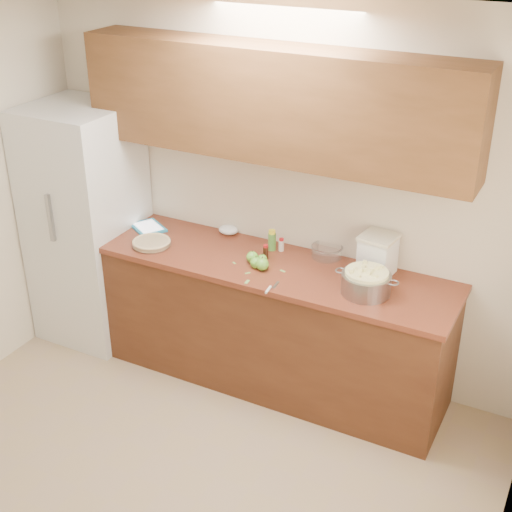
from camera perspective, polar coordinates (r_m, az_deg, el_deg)
The scene contains 23 objects.
room_shell at distance 3.48m, azimuth -10.70°, elevation -4.84°, with size 3.60×3.60×3.60m.
counter_run at distance 4.97m, azimuth 0.41°, elevation -5.13°, with size 2.64×0.68×0.92m.
upper_cabinets at distance 4.50m, azimuth 1.39°, elevation 12.11°, with size 2.60×0.34×0.70m, color brown.
fridge at distance 5.47m, azimuth -13.33°, elevation 2.44°, with size 0.70×0.70×1.80m, color silver.
pie at distance 4.99m, azimuth -8.35°, elevation 1.04°, with size 0.27×0.27×0.04m.
colander at distance 4.39m, azimuth 8.80°, elevation -2.10°, with size 0.41×0.30×0.15m.
flour_canister at distance 4.60m, azimuth 9.71°, elevation 0.14°, with size 0.24×0.24×0.27m.
tablet at distance 5.27m, azimuth -8.62°, elevation 2.28°, with size 0.32×0.30×0.02m.
paring_knife at distance 4.40m, azimuth 1.08°, elevation -2.65°, with size 0.04×0.18×0.02m.
lemon_bottle at distance 4.87m, azimuth 1.29°, elevation 1.26°, with size 0.05×0.05×0.15m.
cinnamon_shaker at distance 4.87m, azimuth 2.04°, elevation 0.90°, with size 0.04×0.04×0.09m.
vanilla_bottle at distance 4.76m, azimuth 0.78°, elevation 0.32°, with size 0.04×0.04×0.10m.
mixing_bowl at distance 4.81m, azimuth 5.69°, elevation 0.41°, with size 0.22×0.22×0.08m.
paper_towel at distance 5.12m, azimuth -2.22°, elevation 2.10°, with size 0.15×0.12×0.06m, color white.
apple_left at distance 4.71m, azimuth -0.30°, elevation -0.09°, with size 0.08×0.08×0.09m.
apple_center at distance 4.69m, azimuth 0.49°, elevation -0.27°, with size 0.07×0.07×0.08m.
apple_front at distance 4.64m, azimuth -0.00°, elevation -0.53°, with size 0.08×0.08×0.09m.
apple_extra at distance 4.61m, azimuth 0.49°, elevation -0.65°, with size 0.09×0.09×0.10m.
peel_a at distance 4.60m, azimuth -0.67°, elevation -1.38°, with size 0.04×0.01×0.00m, color #7BAE54.
peel_b at distance 4.62m, azimuth 2.15°, elevation -1.21°, with size 0.04×0.02×0.00m, color #7BAE54.
peel_c at distance 4.49m, azimuth -0.72°, elevation -2.08°, with size 0.05×0.02×0.00m, color #7BAE54.
peel_d at distance 4.72m, azimuth -1.75°, elevation -0.56°, with size 0.03×0.01×0.00m, color #7BAE54.
peel_e at distance 4.69m, azimuth 0.48°, elevation -0.74°, with size 0.05×0.02×0.00m, color #7BAE54.
Camera 1 is at (1.90, -2.28, 3.11)m, focal length 50.00 mm.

